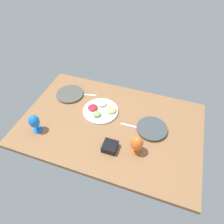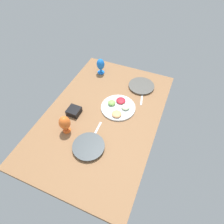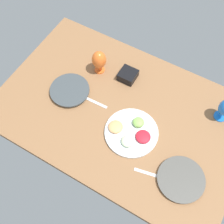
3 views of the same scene
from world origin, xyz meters
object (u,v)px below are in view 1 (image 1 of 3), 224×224
square_bowl_black (110,146)px  hurricane_glass_orange (137,144)px  dinner_plate_left (70,94)px  dinner_plate_right (152,129)px  fruit_platter (101,110)px  hurricane_glass_blue (34,122)px

square_bowl_black → hurricane_glass_orange: bearing=11.8°
dinner_plate_left → dinner_plate_right: 90.35cm
fruit_platter → hurricane_glass_blue: hurricane_glass_blue is taller
fruit_platter → hurricane_glass_blue: size_ratio=1.85×
dinner_plate_left → fruit_platter: (38.43, -11.60, 0.44)cm
hurricane_glass_blue → fruit_platter: bearing=41.6°
hurricane_glass_blue → square_bowl_black: hurricane_glass_blue is taller
fruit_platter → square_bowl_black: bearing=-58.7°
dinner_plate_right → hurricane_glass_orange: size_ratio=1.45×
hurricane_glass_orange → dinner_plate_left: bearing=151.6°
dinner_plate_right → fruit_platter: 50.51cm
dinner_plate_right → hurricane_glass_orange: 28.35cm
dinner_plate_left → dinner_plate_right: dinner_plate_right is taller
hurricane_glass_orange → square_bowl_black: bearing=-168.2°
square_bowl_black → fruit_platter: bearing=121.3°
dinner_plate_right → hurricane_glass_orange: bearing=-107.0°
dinner_plate_left → hurricane_glass_blue: bearing=-96.1°
dinner_plate_right → square_bowl_black: 40.96cm
fruit_platter → square_bowl_black: 42.48cm
fruit_platter → hurricane_glass_blue: bearing=-138.4°
dinner_plate_left → dinner_plate_right: (88.53, -18.04, 0.46)cm
fruit_platter → square_bowl_black: size_ratio=2.91×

